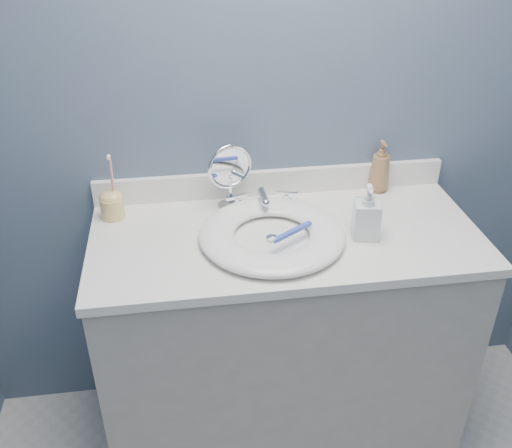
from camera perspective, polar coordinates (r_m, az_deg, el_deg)
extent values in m
cube|color=#4A6070|center=(1.89, 1.68, 11.80)|extent=(2.20, 0.02, 2.40)
cube|color=#ADA89E|center=(2.07, 2.66, -11.62)|extent=(1.20, 0.55, 0.85)
cube|color=white|center=(1.80, 3.00, -1.31)|extent=(1.22, 0.57, 0.03)
cube|color=white|center=(1.99, 1.61, 4.20)|extent=(1.22, 0.02, 0.09)
cylinder|color=silver|center=(1.75, 1.60, -1.44)|extent=(0.04, 0.04, 0.01)
cube|color=silver|center=(1.93, 0.55, 1.96)|extent=(0.22, 0.05, 0.01)
cylinder|color=silver|center=(1.92, 0.55, 2.71)|extent=(0.03, 0.03, 0.06)
cylinder|color=silver|center=(1.86, 0.77, 2.79)|extent=(0.02, 0.09, 0.02)
sphere|color=silver|center=(1.82, 0.99, 2.12)|extent=(0.03, 0.03, 0.03)
cylinder|color=silver|center=(1.91, -1.97, 2.19)|extent=(0.02, 0.02, 0.03)
cube|color=silver|center=(1.90, -1.98, 2.75)|extent=(0.08, 0.03, 0.01)
cylinder|color=silver|center=(1.94, 3.04, 2.55)|extent=(0.02, 0.02, 0.03)
cube|color=silver|center=(1.93, 3.06, 3.10)|extent=(0.08, 0.03, 0.01)
cylinder|color=silver|center=(1.92, -2.52, 1.82)|extent=(0.09, 0.09, 0.01)
cylinder|color=silver|center=(1.90, -2.56, 3.34)|extent=(0.01, 0.01, 0.12)
torus|color=silver|center=(1.86, -2.63, 5.78)|extent=(0.15, 0.06, 0.16)
cylinder|color=white|center=(1.86, -2.63, 5.78)|extent=(0.13, 0.05, 0.13)
imported|color=#956B43|center=(2.04, 12.33, 5.65)|extent=(0.08, 0.08, 0.19)
imported|color=silver|center=(1.76, 11.05, 1.23)|extent=(0.09, 0.09, 0.17)
cylinder|color=#F3CC79|center=(1.91, -14.14, 1.60)|extent=(0.08, 0.08, 0.07)
ellipsoid|color=#F3CC79|center=(1.89, -14.28, 2.55)|extent=(0.08, 0.07, 0.05)
cylinder|color=#F59C8B|center=(1.86, -14.19, 4.41)|extent=(0.02, 0.03, 0.14)
cube|color=white|center=(1.82, -14.52, 6.49)|extent=(0.01, 0.02, 0.01)
cube|color=blue|center=(1.71, 3.64, -0.81)|extent=(0.14, 0.10, 0.01)
cube|color=white|center=(1.66, 1.57, -1.60)|extent=(0.03, 0.02, 0.01)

